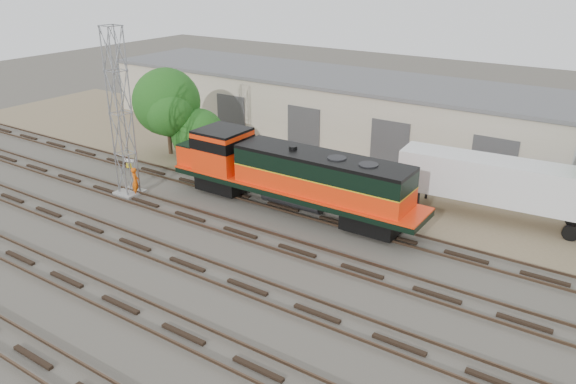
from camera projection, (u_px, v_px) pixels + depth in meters
The scene contains 12 objects.
ground at pixel (224, 244), 31.93m from camera, with size 140.00×140.00×0.00m, color #47423A.
dirt_strip at pixel (348, 168), 43.44m from camera, with size 80.00×16.00×0.02m, color #726047.
tracks at pixel (187, 264), 29.60m from camera, with size 80.00×20.40×0.28m.
warehouse at pixel (394, 113), 48.53m from camera, with size 58.40×10.40×5.30m.
locomotive at pixel (289, 174), 35.38m from camera, with size 17.61×3.09×4.23m.
signal_tower at pixel (121, 117), 36.65m from camera, with size 1.65×1.65×11.22m.
sign_post at pixel (129, 167), 39.35m from camera, with size 0.83×0.34×2.13m.
worker at pixel (135, 182), 38.13m from camera, with size 0.73×0.48×2.00m, color #E55B0C.
semi_trailer at pixel (506, 184), 34.01m from camera, with size 12.46×3.43×3.79m.
dumpster_blue at pixel (550, 188), 37.77m from camera, with size 1.60×1.50×1.50m, color navy.
tree_west at pixel (167, 105), 44.79m from camera, with size 5.70×5.43×7.11m.
tree_mid at pixel (199, 137), 44.88m from camera, with size 4.54×4.32×4.32m.
Camera 1 is at (18.82, -21.54, 14.95)m, focal length 35.00 mm.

